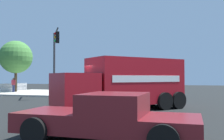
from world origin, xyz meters
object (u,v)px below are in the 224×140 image
Objects in this scene: pickup_maroon at (108,116)px; shade_tree_near at (16,57)px; traffic_light_primary at (55,53)px; pedestrian_near_corner at (13,84)px; delivery_truck at (126,83)px; sedan_silver at (109,89)px.

pickup_maroon is 0.86× the size of shade_tree_near.
traffic_light_primary is 1.15× the size of pickup_maroon.
pedestrian_near_corner is at bearing -135.16° from pickup_maroon.
pickup_maroon is at bearing 11.59° from delivery_truck.
traffic_light_primary is 7.08m from sedan_silver.
traffic_light_primary is at bearing 59.74° from shade_tree_near.
shade_tree_near is (0.30, -11.70, 3.63)m from sedan_silver.
pedestrian_near_corner is at bearing -123.18° from delivery_truck.
delivery_truck reaches higher than sedan_silver.
pickup_maroon is 26.45m from shade_tree_near.
shade_tree_near reaches higher than delivery_truck.
delivery_truck is at bearing 56.82° from pedestrian_near_corner.
shade_tree_near is at bearing -124.62° from delivery_truck.
delivery_truck is 4.45× the size of pedestrian_near_corner.
pickup_maroon is at bearing 44.10° from shade_tree_near.
pickup_maroon is (14.07, 10.10, -3.36)m from traffic_light_primary.
traffic_light_primary is 1.37× the size of sedan_silver.
pickup_maroon is 25.34m from pedestrian_near_corner.
shade_tree_near is (-11.57, -16.76, 2.75)m from delivery_truck.
sedan_silver is (-5.05, 3.56, -3.46)m from traffic_light_primary.
delivery_truck is 12.93m from sedan_silver.
sedan_silver is at bearing 95.84° from pedestrian_near_corner.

